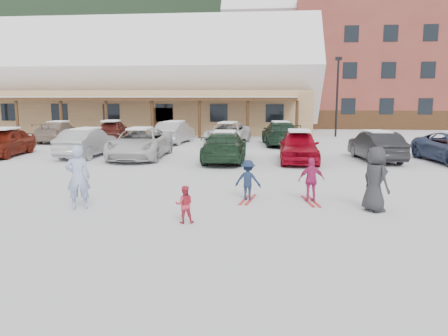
# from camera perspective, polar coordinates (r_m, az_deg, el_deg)

# --- Properties ---
(ground) EXTENTS (160.00, 160.00, 0.00)m
(ground) POSITION_cam_1_polar(r_m,az_deg,el_deg) (12.07, -1.91, -5.43)
(ground) COLOR silver
(ground) RESTS_ON ground
(forested_hillside) EXTENTS (300.00, 70.00, 38.00)m
(forested_hillside) POSITION_cam_1_polar(r_m,az_deg,el_deg) (97.89, 5.17, 18.60)
(forested_hillside) COLOR black
(forested_hillside) RESTS_ON ground
(day_lodge) EXTENTS (29.12, 12.50, 10.38)m
(day_lodge) POSITION_cam_1_polar(r_m,az_deg,el_deg) (40.93, -9.25, 10.38)
(day_lodge) COLOR tan
(day_lodge) RESTS_ON ground
(alpine_hotel) EXTENTS (31.48, 14.01, 21.48)m
(alpine_hotel) POSITION_cam_1_polar(r_m,az_deg,el_deg) (51.46, 20.87, 14.89)
(alpine_hotel) COLOR brown
(alpine_hotel) RESTS_ON ground
(lamp_post) EXTENTS (0.50, 0.25, 6.06)m
(lamp_post) POSITION_cam_1_polar(r_m,az_deg,el_deg) (35.01, 14.57, 9.58)
(lamp_post) COLOR black
(lamp_post) RESTS_ON ground
(conifer_2) EXTENTS (5.28, 5.28, 12.24)m
(conifer_2) POSITION_cam_1_polar(r_m,az_deg,el_deg) (62.31, -25.15, 11.88)
(conifer_2) COLOR black
(conifer_2) RESTS_ON ground
(conifer_3) EXTENTS (3.96, 3.96, 9.18)m
(conifer_3) POSITION_cam_1_polar(r_m,az_deg,el_deg) (55.78, 10.64, 11.22)
(conifer_3) COLOR black
(conifer_3) RESTS_ON ground
(adult_skier) EXTENTS (0.75, 0.61, 1.77)m
(adult_skier) POSITION_cam_1_polar(r_m,az_deg,el_deg) (12.60, -18.52, -1.16)
(adult_skier) COLOR #98A7D5
(adult_skier) RESTS_ON ground
(toddler_red) EXTENTS (0.51, 0.43, 0.93)m
(toddler_red) POSITION_cam_1_polar(r_m,az_deg,el_deg) (10.74, -5.18, -4.76)
(toddler_red) COLOR #C52C41
(toddler_red) RESTS_ON ground
(child_navy) EXTENTS (0.84, 0.57, 1.21)m
(child_navy) POSITION_cam_1_polar(r_m,az_deg,el_deg) (13.05, 3.15, -1.59)
(child_navy) COLOR #172643
(child_navy) RESTS_ON ground
(skis_child_navy) EXTENTS (0.42, 1.41, 0.03)m
(skis_child_navy) POSITION_cam_1_polar(r_m,az_deg,el_deg) (13.18, 3.13, -4.12)
(skis_child_navy) COLOR red
(skis_child_navy) RESTS_ON ground
(child_magenta) EXTENTS (0.81, 0.43, 1.31)m
(child_magenta) POSITION_cam_1_polar(r_m,az_deg,el_deg) (13.05, 11.35, -1.54)
(child_magenta) COLOR #BA276A
(child_magenta) RESTS_ON ground
(skis_child_magenta) EXTENTS (0.41, 1.41, 0.03)m
(skis_child_magenta) POSITION_cam_1_polar(r_m,az_deg,el_deg) (13.18, 11.27, -4.28)
(skis_child_magenta) COLOR red
(skis_child_magenta) RESTS_ON ground
(bystander_dark) EXTENTS (0.91, 1.02, 1.76)m
(bystander_dark) POSITION_cam_1_polar(r_m,az_deg,el_deg) (12.39, 19.16, -1.40)
(bystander_dark) COLOR #292A2C
(bystander_dark) RESTS_ON ground
(parked_car_0) EXTENTS (2.08, 4.39, 1.45)m
(parked_car_0) POSITION_cam_1_polar(r_m,az_deg,el_deg) (25.52, -26.69, 3.03)
(parked_car_0) COLOR maroon
(parked_car_0) RESTS_ON ground
(parked_car_1) EXTENTS (1.66, 4.47, 1.46)m
(parked_car_1) POSITION_cam_1_polar(r_m,az_deg,el_deg) (23.64, -17.49, 3.18)
(parked_car_1) COLOR #9C9DA0
(parked_car_1) RESTS_ON ground
(parked_car_2) EXTENTS (2.71, 5.53, 1.51)m
(parked_car_2) POSITION_cam_1_polar(r_m,az_deg,el_deg) (22.44, -10.90, 3.20)
(parked_car_2) COLOR silver
(parked_car_2) RESTS_ON ground
(parked_car_3) EXTENTS (2.18, 5.02, 1.44)m
(parked_car_3) POSITION_cam_1_polar(r_m,az_deg,el_deg) (20.87, 0.08, 2.82)
(parked_car_3) COLOR #1B3421
(parked_car_3) RESTS_ON ground
(parked_car_4) EXTENTS (1.85, 4.45, 1.51)m
(parked_car_4) POSITION_cam_1_polar(r_m,az_deg,el_deg) (20.97, 9.75, 2.81)
(parked_car_4) COLOR #A4071B
(parked_car_4) RESTS_ON ground
(parked_car_5) EXTENTS (2.02, 4.48, 1.43)m
(parked_car_5) POSITION_cam_1_polar(r_m,az_deg,el_deg) (22.38, 19.24, 2.72)
(parked_car_5) COLOR black
(parked_car_5) RESTS_ON ground
(parked_car_7) EXTENTS (2.35, 4.97, 1.40)m
(parked_car_7) POSITION_cam_1_polar(r_m,az_deg,el_deg) (32.25, -20.78, 4.47)
(parked_car_7) COLOR gray
(parked_car_7) RESTS_ON ground
(parked_car_8) EXTENTS (2.27, 4.48, 1.46)m
(parked_car_8) POSITION_cam_1_polar(r_m,az_deg,el_deg) (30.88, -14.52, 4.65)
(parked_car_8) COLOR #5C211B
(parked_car_8) RESTS_ON ground
(parked_car_9) EXTENTS (2.01, 4.58, 1.46)m
(parked_car_9) POSITION_cam_1_polar(r_m,az_deg,el_deg) (29.29, -6.48, 4.65)
(parked_car_9) COLOR #A6A5AA
(parked_car_9) RESTS_ON ground
(parked_car_10) EXTENTS (2.97, 5.38, 1.42)m
(parked_car_10) POSITION_cam_1_polar(r_m,az_deg,el_deg) (28.72, 0.50, 4.57)
(parked_car_10) COLOR white
(parked_car_10) RESTS_ON ground
(parked_car_11) EXTENTS (2.57, 5.36, 1.51)m
(parked_car_11) POSITION_cam_1_polar(r_m,az_deg,el_deg) (28.18, 7.37, 4.49)
(parked_car_11) COLOR #182F20
(parked_car_11) RESTS_ON ground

